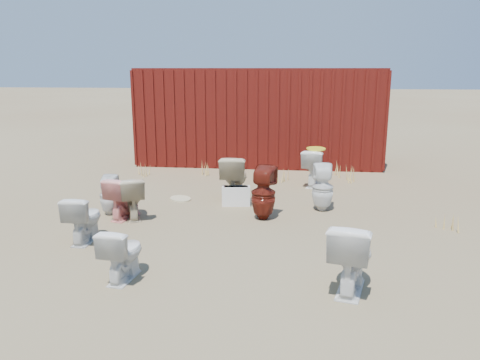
# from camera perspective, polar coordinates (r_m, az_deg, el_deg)

# --- Properties ---
(ground) EXTENTS (100.00, 100.00, 0.00)m
(ground) POSITION_cam_1_polar(r_m,az_deg,el_deg) (7.51, -0.53, -5.15)
(ground) COLOR brown
(ground) RESTS_ON ground
(shipping_container) EXTENTS (6.00, 2.40, 2.40)m
(shipping_container) POSITION_cam_1_polar(r_m,az_deg,el_deg) (12.35, 2.47, 7.90)
(shipping_container) COLOR #500D0D
(shipping_container) RESTS_ON ground
(toilet_front_a) EXTENTS (0.40, 0.68, 0.68)m
(toilet_front_a) POSITION_cam_1_polar(r_m,az_deg,el_deg) (6.95, -18.48, -4.47)
(toilet_front_a) COLOR silver
(toilet_front_a) RESTS_ON ground
(toilet_front_pink) EXTENTS (0.56, 0.76, 0.69)m
(toilet_front_pink) POSITION_cam_1_polar(r_m,az_deg,el_deg) (7.85, -13.89, -2.09)
(toilet_front_pink) COLOR pink
(toilet_front_pink) RESTS_ON ground
(toilet_front_c) EXTENTS (0.44, 0.67, 0.64)m
(toilet_front_c) POSITION_cam_1_polar(r_m,az_deg,el_deg) (5.63, -14.11, -8.62)
(toilet_front_c) COLOR white
(toilet_front_c) RESTS_ON ground
(toilet_front_maroon) EXTENTS (0.47, 0.48, 0.87)m
(toilet_front_maroon) POSITION_cam_1_polar(r_m,az_deg,el_deg) (7.54, 2.87, -1.62)
(toilet_front_maroon) COLOR #601A10
(toilet_front_maroon) RESTS_ON ground
(toilet_front_e) EXTENTS (0.63, 0.88, 0.81)m
(toilet_front_e) POSITION_cam_1_polar(r_m,az_deg,el_deg) (5.31, 13.40, -8.98)
(toilet_front_e) COLOR white
(toilet_front_e) RESTS_ON ground
(toilet_back_a) EXTENTS (0.32, 0.32, 0.67)m
(toilet_back_a) POSITION_cam_1_polar(r_m,az_deg,el_deg) (8.10, -15.68, -1.80)
(toilet_back_a) COLOR silver
(toilet_back_a) RESTS_ON ground
(toilet_back_beige_left) EXTENTS (0.65, 0.78, 0.70)m
(toilet_back_beige_left) POSITION_cam_1_polar(r_m,az_deg,el_deg) (7.81, -13.13, -2.10)
(toilet_back_beige_left) COLOR #BFAE8B
(toilet_back_beige_left) RESTS_ON ground
(toilet_back_beige_right) EXTENTS (0.48, 0.83, 0.84)m
(toilet_back_beige_right) POSITION_cam_1_polar(r_m,az_deg,el_deg) (8.67, -0.67, 0.28)
(toilet_back_beige_right) COLOR #C2B38E
(toilet_back_beige_right) RESTS_ON ground
(toilet_back_yellowlid) EXTENTS (0.65, 0.85, 0.77)m
(toilet_back_yellowlid) POSITION_cam_1_polar(r_m,az_deg,el_deg) (9.83, 9.17, 1.49)
(toilet_back_yellowlid) COLOR white
(toilet_back_yellowlid) RESTS_ON ground
(toilet_back_e) EXTENTS (0.38, 0.38, 0.81)m
(toilet_back_e) POSITION_cam_1_polar(r_m,az_deg,el_deg) (8.13, 10.05, -0.92)
(toilet_back_e) COLOR white
(toilet_back_e) RESTS_ON ground
(yellow_lid) EXTENTS (0.39, 0.49, 0.02)m
(yellow_lid) POSITION_cam_1_polar(r_m,az_deg,el_deg) (9.75, 9.26, 3.78)
(yellow_lid) COLOR gold
(yellow_lid) RESTS_ON toilet_back_yellowlid
(loose_tank) EXTENTS (0.52, 0.26, 0.35)m
(loose_tank) POSITION_cam_1_polar(r_m,az_deg,el_deg) (8.36, -0.49, -1.95)
(loose_tank) COLOR silver
(loose_tank) RESTS_ON ground
(loose_lid_near) EXTENTS (0.39, 0.50, 0.02)m
(loose_lid_near) POSITION_cam_1_polar(r_m,az_deg,el_deg) (10.64, -0.88, 0.53)
(loose_lid_near) COLOR beige
(loose_lid_near) RESTS_ON ground
(loose_lid_far) EXTENTS (0.58, 0.59, 0.02)m
(loose_lid_far) POSITION_cam_1_polar(r_m,az_deg,el_deg) (8.85, -7.26, -2.27)
(loose_lid_far) COLOR #BEB68A
(loose_lid_far) RESTS_ON ground
(weed_clump_a) EXTENTS (0.36, 0.36, 0.30)m
(weed_clump_a) POSITION_cam_1_polar(r_m,az_deg,el_deg) (10.89, -11.86, 1.26)
(weed_clump_a) COLOR tan
(weed_clump_a) RESTS_ON ground
(weed_clump_b) EXTENTS (0.32, 0.32, 0.27)m
(weed_clump_b) POSITION_cam_1_polar(r_m,az_deg,el_deg) (10.15, 5.21, 0.56)
(weed_clump_b) COLOR tan
(weed_clump_b) RESTS_ON ground
(weed_clump_c) EXTENTS (0.36, 0.36, 0.31)m
(weed_clump_c) POSITION_cam_1_polar(r_m,az_deg,el_deg) (10.40, 13.51, 0.64)
(weed_clump_c) COLOR tan
(weed_clump_c) RESTS_ON ground
(weed_clump_d) EXTENTS (0.30, 0.30, 0.30)m
(weed_clump_d) POSITION_cam_1_polar(r_m,az_deg,el_deg) (10.81, -4.36, 1.43)
(weed_clump_d) COLOR tan
(weed_clump_d) RESTS_ON ground
(weed_clump_e) EXTENTS (0.34, 0.34, 0.32)m
(weed_clump_e) POSITION_cam_1_polar(r_m,az_deg,el_deg) (10.83, 11.18, 1.31)
(weed_clump_e) COLOR tan
(weed_clump_e) RESTS_ON ground
(weed_clump_f) EXTENTS (0.28, 0.28, 0.25)m
(weed_clump_f) POSITION_cam_1_polar(r_m,az_deg,el_deg) (7.80, 23.79, -4.64)
(weed_clump_f) COLOR tan
(weed_clump_f) RESTS_ON ground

